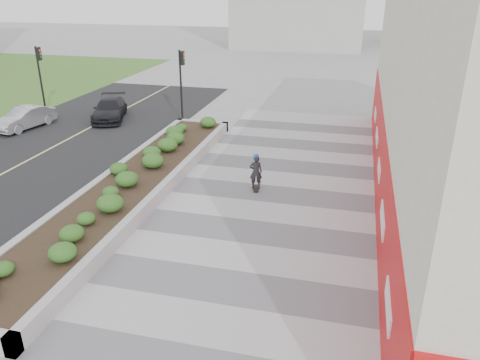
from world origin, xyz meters
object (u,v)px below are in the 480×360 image
object	(u,v)px
traffic_signal_near	(182,75)
skateboarder	(256,172)
traffic_signal_far	(40,70)
car_silver	(25,118)
car_dark	(109,109)
planter	(132,183)

from	to	relation	value
traffic_signal_near	skateboarder	world-z (taller)	traffic_signal_near
traffic_signal_far	traffic_signal_near	bearing A→B (deg)	3.11
car_silver	car_dark	distance (m)	4.79
skateboarder	car_silver	distance (m)	15.66
traffic_signal_far	car_dark	world-z (taller)	traffic_signal_far
traffic_signal_near	car_dark	size ratio (longest dim) A/B	0.98
planter	car_dark	xyz separation A→B (m)	(-6.24, 9.69, 0.20)
skateboarder	car_silver	xyz separation A→B (m)	(-14.74, 5.27, -0.18)
car_dark	traffic_signal_far	bearing A→B (deg)	156.20
traffic_signal_far	planter	bearing A→B (deg)	-42.46
car_silver	skateboarder	bearing A→B (deg)	-8.89
planter	skateboarder	xyz separation A→B (m)	(4.74, 1.45, 0.37)
planter	skateboarder	distance (m)	4.97
traffic_signal_near	car_silver	bearing A→B (deg)	-155.45
traffic_signal_near	skateboarder	xyz separation A→B (m)	(6.47, -9.05, -1.97)
traffic_signal_near	skateboarder	distance (m)	11.30
traffic_signal_near	car_dark	bearing A→B (deg)	-169.81
planter	traffic_signal_near	bearing A→B (deg)	99.35
skateboarder	car_dark	bearing A→B (deg)	130.49
traffic_signal_near	car_dark	distance (m)	5.05
traffic_signal_near	skateboarder	bearing A→B (deg)	-54.43
traffic_signal_near	car_silver	distance (m)	9.35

